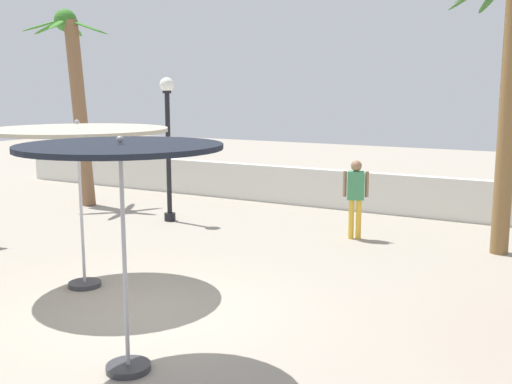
{
  "coord_description": "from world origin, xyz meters",
  "views": [
    {
      "loc": [
        5.45,
        -6.45,
        3.27
      ],
      "look_at": [
        0.0,
        3.2,
        1.4
      ],
      "focal_mm": 42.81,
      "sensor_mm": 36.0,
      "label": 1
    }
  ],
  "objects_px": {
    "palm_tree_0": "(511,75)",
    "lamp_post_1": "(168,135)",
    "palm_tree_1": "(76,87)",
    "patio_umbrella_3": "(78,138)",
    "patio_umbrella_2": "(121,164)",
    "guest_0": "(356,191)"
  },
  "relations": [
    {
      "from": "patio_umbrella_3",
      "to": "patio_umbrella_2",
      "type": "bearing_deg",
      "value": -36.72
    },
    {
      "from": "patio_umbrella_3",
      "to": "guest_0",
      "type": "xyz_separation_m",
      "value": [
        2.77,
        5.39,
        -1.43
      ]
    },
    {
      "from": "patio_umbrella_3",
      "to": "guest_0",
      "type": "bearing_deg",
      "value": 62.78
    },
    {
      "from": "palm_tree_0",
      "to": "lamp_post_1",
      "type": "relative_size",
      "value": 1.61
    },
    {
      "from": "palm_tree_0",
      "to": "guest_0",
      "type": "distance_m",
      "value": 3.89
    },
    {
      "from": "palm_tree_1",
      "to": "guest_0",
      "type": "distance_m",
      "value": 8.62
    },
    {
      "from": "patio_umbrella_2",
      "to": "palm_tree_1",
      "type": "relative_size",
      "value": 0.51
    },
    {
      "from": "palm_tree_0",
      "to": "patio_umbrella_3",
      "type": "bearing_deg",
      "value": -135.35
    },
    {
      "from": "patio_umbrella_2",
      "to": "palm_tree_0",
      "type": "relative_size",
      "value": 0.48
    },
    {
      "from": "patio_umbrella_2",
      "to": "patio_umbrella_3",
      "type": "height_order",
      "value": "patio_umbrella_3"
    },
    {
      "from": "palm_tree_0",
      "to": "palm_tree_1",
      "type": "distance_m",
      "value": 11.3
    },
    {
      "from": "lamp_post_1",
      "to": "guest_0",
      "type": "bearing_deg",
      "value": 6.2
    },
    {
      "from": "patio_umbrella_2",
      "to": "guest_0",
      "type": "height_order",
      "value": "patio_umbrella_2"
    },
    {
      "from": "lamp_post_1",
      "to": "patio_umbrella_2",
      "type": "bearing_deg",
      "value": -55.98
    },
    {
      "from": "patio_umbrella_3",
      "to": "lamp_post_1",
      "type": "height_order",
      "value": "lamp_post_1"
    },
    {
      "from": "patio_umbrella_2",
      "to": "palm_tree_1",
      "type": "bearing_deg",
      "value": 137.96
    },
    {
      "from": "lamp_post_1",
      "to": "palm_tree_0",
      "type": "bearing_deg",
      "value": 5.95
    },
    {
      "from": "patio_umbrella_3",
      "to": "palm_tree_1",
      "type": "distance_m",
      "value": 7.81
    },
    {
      "from": "patio_umbrella_3",
      "to": "lamp_post_1",
      "type": "distance_m",
      "value": 5.26
    },
    {
      "from": "patio_umbrella_3",
      "to": "palm_tree_1",
      "type": "height_order",
      "value": "palm_tree_1"
    },
    {
      "from": "patio_umbrella_3",
      "to": "guest_0",
      "type": "height_order",
      "value": "patio_umbrella_3"
    },
    {
      "from": "patio_umbrella_3",
      "to": "palm_tree_1",
      "type": "relative_size",
      "value": 0.53
    }
  ]
}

